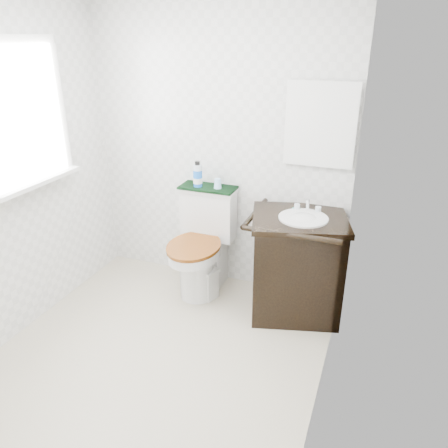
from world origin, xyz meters
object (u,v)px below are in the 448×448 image
Objects in this scene: trash_bin at (206,282)px; cup at (218,184)px; mouthwash_bottle at (198,175)px; toilet at (203,249)px; vanity at (297,263)px.

trash_bin is 3.38× the size of cup.
mouthwash_bottle is at bearing 124.82° from trash_bin.
toilet reaches higher than trash_bin.
vanity reaches higher than trash_bin.
toilet is at bearing 175.80° from vanity.
toilet is 0.29m from trash_bin.
trash_bin is at bearing -92.97° from cup.
mouthwash_bottle is (-0.08, 0.10, 0.61)m from toilet.
vanity is 0.80m from trash_bin.
toilet is 0.63m from mouthwash_bottle.
mouthwash_bottle is at bearing -175.83° from cup.
cup is (-0.72, 0.18, 0.51)m from vanity.
cup is at bearing 51.34° from toilet.
cup is at bearing 4.17° from mouthwash_bottle.
vanity is at bearing 5.14° from trash_bin.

